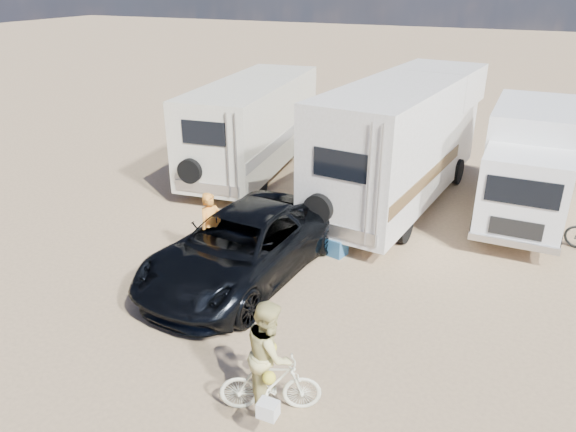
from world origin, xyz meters
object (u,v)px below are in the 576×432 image
at_px(rider_man, 212,234).
at_px(rider_woman, 270,363).
at_px(dark_suv, 242,246).
at_px(box_truck, 527,167).
at_px(bike_man, 213,248).
at_px(crate, 386,235).
at_px(bike_woman, 270,385).
at_px(rv_left, 253,128).
at_px(cooler, 334,246).
at_px(rv_main, 403,144).

relative_size(rider_man, rider_woman, 0.92).
bearing_deg(dark_suv, box_truck, 52.70).
bearing_deg(bike_man, crate, -30.44).
xyz_separation_m(rider_woman, crate, (0.17, 6.48, -0.70)).
relative_size(bike_woman, crate, 3.20).
distance_m(rv_left, cooler, 6.69).
height_order(rv_main, bike_woman, rv_main).
relative_size(dark_suv, rider_woman, 3.06).
xyz_separation_m(box_truck, rider_man, (-6.46, -5.82, -0.71)).
xyz_separation_m(rv_main, box_truck, (3.40, 0.13, -0.28)).
bearing_deg(crate, box_truck, 44.13).
distance_m(rv_main, bike_man, 6.60).
bearing_deg(crate, bike_woman, -91.52).
relative_size(rv_main, crate, 16.69).
height_order(bike_man, rider_man, rider_man).
xyz_separation_m(bike_woman, cooler, (-0.83, 5.33, -0.25)).
relative_size(rv_left, bike_woman, 4.53).
xyz_separation_m(dark_suv, crate, (2.54, 3.03, -0.57)).
height_order(rider_man, rider_woman, rider_woman).
bearing_deg(box_truck, bike_man, -137.07).
bearing_deg(rider_man, bike_man, 0.00).
xyz_separation_m(dark_suv, bike_man, (-0.88, 0.16, -0.29)).
relative_size(dark_suv, cooler, 9.68).
distance_m(box_truck, rider_man, 8.72).
height_order(box_truck, rider_man, box_truck).
bearing_deg(bike_woman, bike_man, 17.94).
relative_size(box_truck, crate, 11.18).
distance_m(box_truck, bike_woman, 10.02).
xyz_separation_m(box_truck, bike_man, (-6.46, -5.82, -1.07)).
distance_m(dark_suv, rider_woman, 4.19).
height_order(rv_main, rider_man, rv_main).
bearing_deg(crate, rv_left, 148.37).
xyz_separation_m(bike_man, cooler, (2.42, 1.72, -0.25)).
distance_m(rider_man, cooler, 3.03).
bearing_deg(crate, rider_man, -139.94).
distance_m(rider_man, rider_woman, 4.85).
bearing_deg(cooler, crate, 63.37).
bearing_deg(rv_left, dark_suv, -70.69).
relative_size(box_truck, rider_man, 3.38).
bearing_deg(rv_main, bike_woman, -81.74).
relative_size(rv_main, rider_woman, 4.63).
xyz_separation_m(bike_man, rider_woman, (3.25, -3.61, 0.43)).
bearing_deg(rv_main, box_truck, 9.33).
bearing_deg(dark_suv, bike_man, 175.52).
relative_size(rv_main, bike_woman, 5.21).
xyz_separation_m(rv_main, rider_woman, (0.19, -9.30, -0.92)).
bearing_deg(bike_man, bike_woman, -118.53).
xyz_separation_m(bike_woman, rider_woman, (-0.00, 0.00, 0.42)).
xyz_separation_m(box_truck, cooler, (-4.04, -4.10, -1.31)).
xyz_separation_m(rider_man, rider_woman, (3.25, -3.61, 0.07)).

